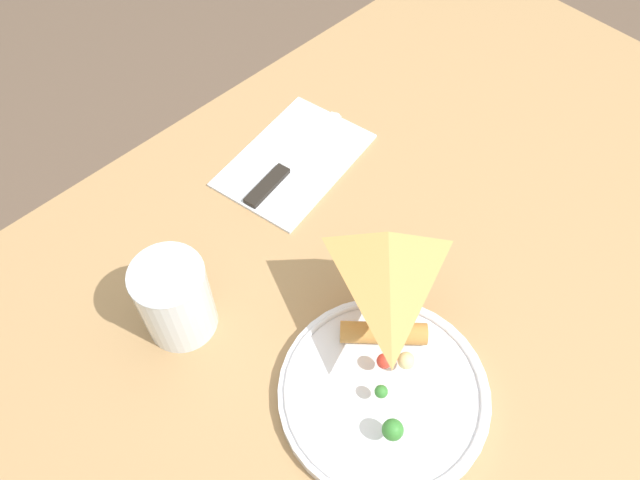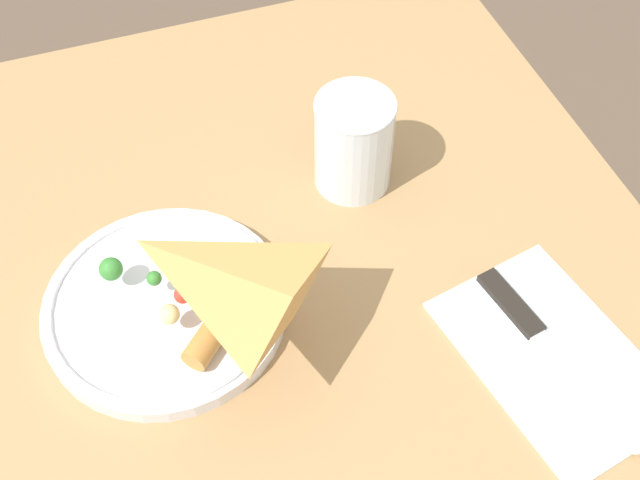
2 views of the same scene
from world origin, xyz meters
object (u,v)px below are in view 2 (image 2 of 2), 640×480
at_px(plate_pizza, 164,302).
at_px(napkin_folded, 554,358).
at_px(milk_glass, 354,146).
at_px(butter_knife, 547,346).

bearing_deg(plate_pizza, napkin_folded, 62.46).
relative_size(milk_glass, napkin_folded, 0.46).
xyz_separation_m(milk_glass, napkin_folded, (0.26, 0.09, -0.05)).
xyz_separation_m(milk_glass, butter_knife, (0.25, 0.09, -0.04)).
bearing_deg(milk_glass, butter_knife, 19.77).
xyz_separation_m(napkin_folded, butter_knife, (-0.01, -0.00, 0.00)).
height_order(plate_pizza, milk_glass, milk_glass).
relative_size(plate_pizza, butter_knife, 1.08).
relative_size(napkin_folded, butter_knife, 1.11).
bearing_deg(napkin_folded, plate_pizza, -117.54).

